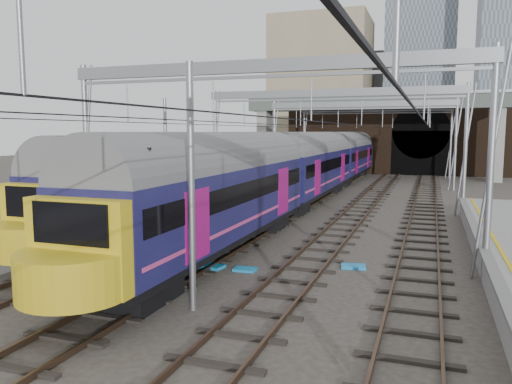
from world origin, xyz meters
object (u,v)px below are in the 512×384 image
at_px(train_second, 229,171).
at_px(signal_near_centre, 149,209).
at_px(signal_near_left, 89,199).
at_px(train_main, 334,160).

bearing_deg(train_second, signal_near_centre, -74.46).
relative_size(signal_near_left, signal_near_centre, 0.94).
bearing_deg(signal_near_centre, train_second, 88.17).
xyz_separation_m(train_main, signal_near_left, (-2.64, -30.57, 0.21)).
height_order(train_second, signal_near_left, train_second).
bearing_deg(signal_near_left, signal_near_centre, -17.76).
xyz_separation_m(train_main, signal_near_centre, (0.93, -32.58, 0.35)).
height_order(signal_near_left, signal_near_centre, signal_near_centre).
bearing_deg(signal_near_left, train_main, 96.67).
bearing_deg(signal_near_left, train_second, 106.55).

